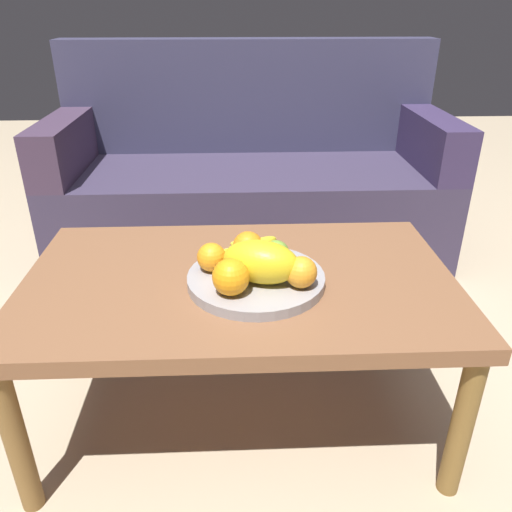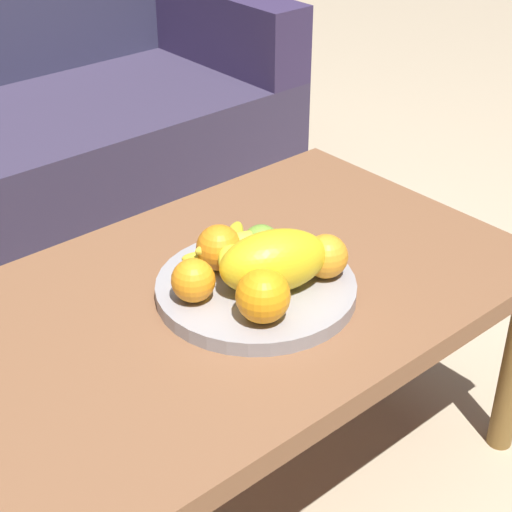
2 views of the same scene
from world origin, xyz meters
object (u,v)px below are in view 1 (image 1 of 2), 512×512
at_px(fruit_bowl, 256,279).
at_px(orange_right, 248,247).
at_px(melon_large_front, 261,262).
at_px(couch, 250,182).
at_px(coffee_table, 240,293).
at_px(banana_bunch, 254,252).
at_px(orange_front, 211,257).
at_px(orange_left, 231,277).
at_px(apple_front, 276,253).
at_px(orange_back, 301,272).

xyz_separation_m(fruit_bowl, orange_right, (-0.02, 0.07, 0.05)).
bearing_deg(melon_large_front, couch, 89.38).
relative_size(coffee_table, melon_large_front, 5.91).
bearing_deg(banana_bunch, coffee_table, -147.19).
relative_size(couch, banana_bunch, 9.70).
distance_m(fruit_bowl, orange_front, 0.12).
height_order(coffee_table, orange_left, orange_left).
height_order(apple_front, banana_bunch, apple_front).
height_order(orange_front, orange_left, orange_left).
height_order(orange_left, orange_right, orange_left).
bearing_deg(couch, melon_large_front, -90.62).
xyz_separation_m(couch, banana_bunch, (-0.02, -1.10, 0.19)).
xyz_separation_m(fruit_bowl, orange_left, (-0.06, -0.08, 0.05)).
xyz_separation_m(couch, orange_front, (-0.13, -1.14, 0.20)).
bearing_deg(couch, fruit_bowl, -91.11).
bearing_deg(orange_front, apple_front, 6.43).
relative_size(fruit_bowl, melon_large_front, 1.83).
height_order(fruit_bowl, orange_back, orange_back).
distance_m(orange_front, orange_right, 0.10).
bearing_deg(melon_large_front, coffee_table, 124.85).
relative_size(orange_back, banana_bunch, 0.42).
relative_size(fruit_bowl, apple_front, 5.00).
bearing_deg(fruit_bowl, couch, 88.89).
bearing_deg(orange_back, fruit_bowl, 149.37).
height_order(couch, orange_left, couch).
height_order(orange_front, orange_back, orange_back).
bearing_deg(orange_front, banana_bunch, 19.45).
relative_size(couch, apple_front, 25.81).
bearing_deg(couch, orange_left, -93.73).
height_order(couch, fruit_bowl, couch).
relative_size(couch, orange_left, 20.25).
bearing_deg(apple_front, orange_left, -130.43).
bearing_deg(orange_back, couch, 93.60).
bearing_deg(orange_front, coffee_table, 10.52).
xyz_separation_m(coffee_table, banana_bunch, (0.04, 0.02, 0.10)).
xyz_separation_m(apple_front, banana_bunch, (-0.05, 0.02, -0.01)).
distance_m(orange_left, orange_back, 0.16).
xyz_separation_m(couch, apple_front, (0.03, -1.12, 0.20)).
distance_m(apple_front, banana_bunch, 0.06).
distance_m(fruit_bowl, orange_right, 0.09).
height_order(couch, apple_front, couch).
relative_size(orange_back, apple_front, 1.11).
relative_size(coffee_table, orange_right, 13.68).
relative_size(melon_large_front, banana_bunch, 1.02).
bearing_deg(orange_left, apple_front, 49.57).
bearing_deg(orange_back, apple_front, 115.05).
relative_size(couch, orange_front, 24.23).
relative_size(coffee_table, orange_front, 15.13).
bearing_deg(orange_front, orange_right, 27.34).
bearing_deg(apple_front, coffee_table, -176.59).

